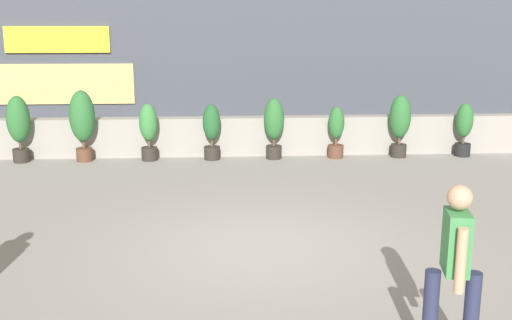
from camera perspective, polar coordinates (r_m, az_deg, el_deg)
The scene contains 12 objects.
ground_plane at distance 8.55m, azimuth 0.62°, elevation -8.15°, with size 48.00×48.00×0.00m, color gray.
planter_wall at distance 14.21m, azimuth -1.10°, elevation 2.28°, with size 18.00×0.40×0.90m, color gray.
building_backdrop at distance 17.96m, azimuth -1.72°, elevation 13.47°, with size 20.00×2.08×6.50m.
potted_plant_0 at distance 14.39m, azimuth -21.48°, elevation 3.19°, with size 0.51×0.51×1.49m.
potted_plant_1 at distance 14.01m, azimuth -16.06°, elevation 3.66°, with size 0.56×0.56×1.60m.
potted_plant_2 at distance 13.80m, azimuth -10.10°, elevation 2.87°, with size 0.41×0.41×1.29m.
potted_plant_3 at distance 13.72m, azimuth -4.20°, elevation 2.89°, with size 0.40×0.40×1.26m.
potted_plant_4 at distance 13.75m, azimuth 1.71°, elevation 3.38°, with size 0.46×0.46×1.39m.
potted_plant_5 at distance 13.98m, azimuth 7.57°, elevation 2.73°, with size 0.36×0.36×1.19m.
potted_plant_6 at distance 14.30m, azimuth 13.42°, elevation 3.55°, with size 0.49×0.49×1.44m.
potted_plant_7 at distance 14.84m, azimuth 19.02°, elevation 2.92°, with size 0.39×0.39×1.25m.
skater_far_right at distance 5.74m, azimuth 18.20°, elevation -9.55°, with size 0.82×0.55×1.70m.
Camera 1 is at (-0.57, -7.96, 3.07)m, focal length 42.43 mm.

